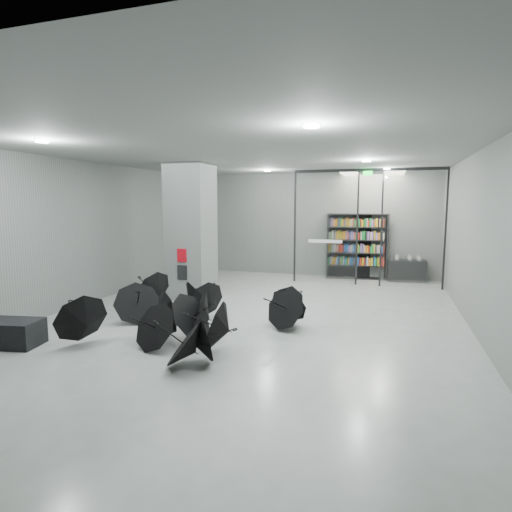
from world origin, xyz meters
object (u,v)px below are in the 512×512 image
(bench, at_px, (0,333))
(bookshelf, at_px, (357,246))
(column, at_px, (191,231))
(shop_counter, at_px, (407,271))
(umbrella_cluster, at_px, (188,320))

(bench, distance_m, bookshelf, 11.73)
(column, height_order, bookshelf, column)
(shop_counter, bearing_deg, column, -149.51)
(bookshelf, distance_m, shop_counter, 1.99)
(bench, bearing_deg, bookshelf, 46.91)
(column, xyz_separation_m, shop_counter, (6.31, 4.70, -1.60))
(bench, xyz_separation_m, umbrella_cluster, (3.28, 1.76, 0.06))
(column, relative_size, bookshelf, 1.63)
(bench, bearing_deg, umbrella_cluster, 17.32)
(column, height_order, umbrella_cluster, column)
(column, height_order, shop_counter, column)
(shop_counter, bearing_deg, umbrella_cluster, -126.60)
(umbrella_cluster, bearing_deg, bench, -151.71)
(bookshelf, bearing_deg, column, -141.03)
(shop_counter, relative_size, umbrella_cluster, 0.26)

